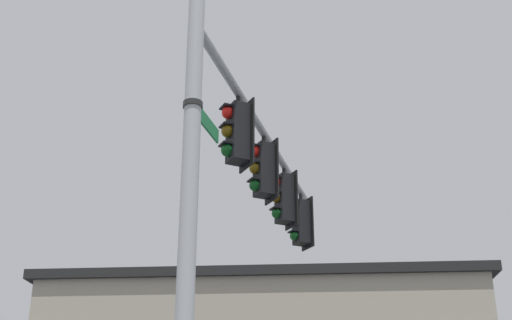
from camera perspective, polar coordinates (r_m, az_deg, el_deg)
The scene contains 7 objects.
signal_pole at distance 8.91m, azimuth -5.71°, elevation -7.64°, with size 0.24×0.24×7.77m, color #ADB2B7.
mast_arm at distance 13.85m, azimuth 0.99°, elevation 1.66°, with size 0.15×0.15×8.37m, color #ADB2B7.
traffic_light_nearest_pole at distance 11.73m, azimuth -1.60°, elevation 2.25°, with size 0.54×0.49×1.31m.
traffic_light_mid_inner at distance 13.23m, azimuth 0.56°, elevation -0.79°, with size 0.54×0.49×1.31m.
traffic_light_mid_outer at distance 14.78m, azimuth 2.28°, elevation -3.20°, with size 0.54×0.49×1.31m.
traffic_light_arm_end at distance 16.37m, azimuth 3.67°, elevation -5.15°, with size 0.54×0.49×1.31m.
street_name_sign at distance 9.95m, azimuth -4.59°, elevation 3.72°, with size 0.96×0.88×0.22m.
Camera 1 is at (-8.06, 3.01, 1.55)m, focal length 48.55 mm.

